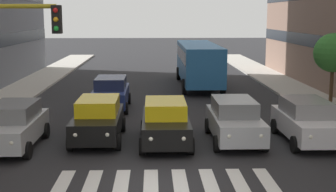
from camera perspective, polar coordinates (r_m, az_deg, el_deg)
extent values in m
plane|color=#262628|center=(14.45, -0.27, -10.72)|extent=(180.00, 180.00, 0.00)
cube|color=silver|center=(14.87, 12.16, -10.33)|extent=(0.45, 2.80, 0.01)
cube|color=silver|center=(14.68, 8.69, -10.48)|extent=(0.45, 2.80, 0.01)
cube|color=silver|center=(14.55, 5.14, -10.60)|extent=(0.45, 2.80, 0.01)
cube|color=silver|center=(14.47, 1.54, -10.68)|extent=(0.45, 2.80, 0.01)
cube|color=silver|center=(14.44, -2.09, -10.72)|extent=(0.45, 2.80, 0.01)
cube|color=silver|center=(14.48, -5.72, -10.71)|extent=(0.45, 2.80, 0.01)
cube|color=silver|center=(14.56, -9.32, -10.67)|extent=(0.45, 2.80, 0.01)
cube|color=silver|center=(14.71, -12.86, -10.58)|extent=(0.45, 2.80, 0.01)
cube|color=silver|center=(19.64, 16.49, -3.37)|extent=(1.80, 4.40, 0.80)
cube|color=gray|center=(19.68, 16.41, -1.26)|extent=(1.58, 2.46, 0.60)
cylinder|color=black|center=(18.12, 15.15, -5.71)|extent=(0.22, 0.64, 0.64)
cylinder|color=black|center=(21.35, 17.52, -3.48)|extent=(0.22, 0.64, 0.64)
cylinder|color=black|center=(20.83, 12.84, -3.59)|extent=(0.22, 0.64, 0.64)
sphere|color=white|center=(17.46, 16.91, -4.76)|extent=(0.18, 0.18, 0.18)
cube|color=#B2B7BC|center=(19.10, 8.08, -3.42)|extent=(1.80, 4.40, 0.80)
cube|color=slate|center=(19.15, 8.03, -1.25)|extent=(1.58, 2.46, 0.60)
cylinder|color=black|center=(18.01, 11.68, -5.67)|extent=(0.22, 0.64, 0.64)
cylinder|color=black|center=(17.68, 5.97, -5.81)|extent=(0.22, 0.64, 0.64)
cylinder|color=black|center=(20.75, 9.82, -3.54)|extent=(0.22, 0.64, 0.64)
cylinder|color=black|center=(20.46, 4.87, -3.62)|extent=(0.22, 0.64, 0.64)
sphere|color=white|center=(17.15, 11.22, -4.77)|extent=(0.18, 0.18, 0.18)
sphere|color=white|center=(16.93, 7.41, -4.86)|extent=(0.18, 0.18, 0.18)
cube|color=black|center=(18.58, -0.30, -3.70)|extent=(1.80, 4.40, 0.80)
cube|color=yellow|center=(18.62, -0.32, -1.47)|extent=(1.58, 2.46, 0.60)
cylinder|color=black|center=(17.33, 2.83, -6.09)|extent=(0.22, 0.64, 0.64)
cylinder|color=black|center=(17.27, -3.17, -6.14)|extent=(0.22, 0.64, 0.64)
cylinder|color=black|center=(20.12, 2.15, -3.82)|extent=(0.22, 0.64, 0.64)
cylinder|color=black|center=(20.08, -2.99, -3.86)|extent=(0.22, 0.64, 0.64)
sphere|color=white|center=(16.50, 1.91, -5.17)|extent=(0.18, 0.18, 0.18)
sphere|color=white|center=(16.47, -2.11, -5.20)|extent=(0.18, 0.18, 0.18)
cube|color=black|center=(19.32, -8.47, -3.28)|extent=(1.80, 4.40, 0.80)
cube|color=yellow|center=(19.37, -8.46, -1.13)|extent=(1.58, 2.46, 0.60)
cylinder|color=black|center=(17.93, -6.09, -5.58)|extent=(0.22, 0.64, 0.64)
cylinder|color=black|center=(18.15, -11.79, -5.55)|extent=(0.22, 0.64, 0.64)
cylinder|color=black|center=(20.74, -5.52, -3.45)|extent=(0.22, 0.64, 0.64)
cylinder|color=black|center=(20.93, -10.45, -3.44)|extent=(0.22, 0.64, 0.64)
sphere|color=white|center=(17.16, -7.37, -4.66)|extent=(0.18, 0.18, 0.18)
sphere|color=white|center=(17.31, -11.18, -4.64)|extent=(0.18, 0.18, 0.18)
cube|color=#B2B7BC|center=(18.98, -18.29, -3.92)|extent=(1.80, 4.40, 0.80)
cube|color=slate|center=(19.02, -18.23, -1.73)|extent=(1.58, 2.46, 0.60)
cylinder|color=black|center=(17.49, -16.70, -6.35)|extent=(0.22, 0.64, 0.64)
cylinder|color=black|center=(20.22, -14.62, -4.08)|extent=(0.22, 0.64, 0.64)
cylinder|color=black|center=(20.69, -19.50, -4.01)|extent=(0.22, 0.64, 0.64)
sphere|color=white|center=(16.81, -18.45, -5.41)|extent=(0.18, 0.18, 0.18)
cube|color=navy|center=(25.66, -6.97, 0.01)|extent=(1.80, 4.40, 0.80)
cube|color=#1D2547|center=(25.75, -6.97, 1.63)|extent=(1.58, 2.46, 0.60)
cylinder|color=black|center=(24.24, -5.13, -1.49)|extent=(0.22, 0.64, 0.64)
cylinder|color=black|center=(24.41, -9.35, -1.51)|extent=(0.22, 0.64, 0.64)
cylinder|color=black|center=(27.09, -4.79, -0.28)|extent=(0.22, 0.64, 0.64)
cylinder|color=black|center=(27.24, -8.58, -0.30)|extent=(0.22, 0.64, 0.64)
sphere|color=white|center=(23.49, -6.03, -0.68)|extent=(0.18, 0.18, 0.18)
sphere|color=white|center=(23.60, -8.82, -0.70)|extent=(0.18, 0.18, 0.18)
cube|color=#286BAD|center=(33.82, 3.70, 4.20)|extent=(2.50, 10.50, 2.50)
cube|color=black|center=(33.77, 3.71, 5.13)|extent=(2.52, 9.87, 0.80)
cylinder|color=black|center=(30.51, 6.68, 1.17)|extent=(0.28, 1.00, 1.00)
cylinder|color=black|center=(30.24, 1.99, 1.15)|extent=(0.28, 1.00, 1.00)
cylinder|color=black|center=(37.21, 5.13, 2.76)|extent=(0.28, 1.00, 1.00)
cylinder|color=black|center=(36.99, 1.28, 2.76)|extent=(0.28, 1.00, 1.00)
cube|color=black|center=(13.19, -13.35, 9.04)|extent=(0.24, 0.28, 0.76)
sphere|color=red|center=(13.04, -13.52, 10.08)|extent=(0.14, 0.14, 0.14)
sphere|color=orange|center=(13.04, -13.48, 9.03)|extent=(0.14, 0.14, 0.14)
sphere|color=green|center=(13.04, -13.43, 7.97)|extent=(0.14, 0.14, 0.14)
cylinder|color=#513823|center=(27.14, 19.23, 1.27)|extent=(0.20, 0.20, 2.26)
sphere|color=#387F33|center=(26.95, 19.44, 4.98)|extent=(2.12, 2.12, 2.12)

